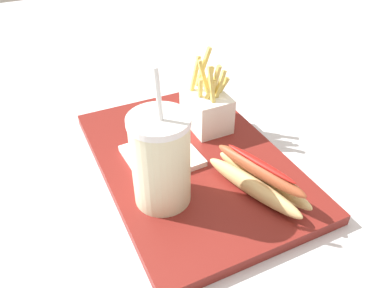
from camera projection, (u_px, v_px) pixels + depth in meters
name	position (u px, v px, depth m)	size (l,w,h in m)	color
ground_plane	(192.00, 170.00, 0.71)	(2.40, 2.40, 0.02)	silver
food_tray	(192.00, 162.00, 0.70)	(0.46, 0.31, 0.02)	maroon
soda_cup	(161.00, 160.00, 0.56)	(0.09, 0.09, 0.22)	beige
fries_basket	(207.00, 108.00, 0.75)	(0.10, 0.07, 0.15)	white
hot_dog_1	(258.00, 179.00, 0.61)	(0.19, 0.10, 0.06)	#DBB775
ketchup_cup_1	(190.00, 99.00, 0.84)	(0.03, 0.03, 0.02)	white
ketchup_cup_2	(210.00, 98.00, 0.84)	(0.04, 0.04, 0.02)	white
napkin_stack	(162.00, 156.00, 0.69)	(0.12, 0.12, 0.01)	white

